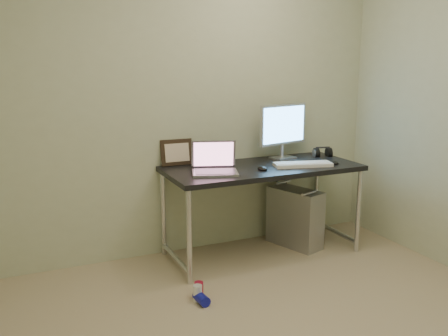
# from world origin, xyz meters

# --- Properties ---
(wall_back) EXTENTS (3.50, 0.02, 2.50)m
(wall_back) POSITION_xyz_m (0.00, 1.75, 1.25)
(wall_back) COLOR beige
(wall_back) RESTS_ON ground
(desk) EXTENTS (1.59, 0.69, 0.75)m
(desk) POSITION_xyz_m (0.54, 1.40, 0.67)
(desk) COLOR black
(desk) RESTS_ON ground
(tower_computer) EXTENTS (0.36, 0.53, 0.54)m
(tower_computer) POSITION_xyz_m (0.89, 1.44, 0.25)
(tower_computer) COLOR #A4A5A9
(tower_computer) RESTS_ON ground
(cable_a) EXTENTS (0.01, 0.16, 0.69)m
(cable_a) POSITION_xyz_m (0.84, 1.70, 0.40)
(cable_a) COLOR black
(cable_a) RESTS_ON ground
(cable_b) EXTENTS (0.02, 0.11, 0.71)m
(cable_b) POSITION_xyz_m (0.93, 1.68, 0.38)
(cable_b) COLOR black
(cable_b) RESTS_ON ground
(can_red) EXTENTS (0.07, 0.07, 0.11)m
(can_red) POSITION_xyz_m (-0.23, 0.87, 0.06)
(can_red) COLOR #BA1638
(can_red) RESTS_ON ground
(can_white) EXTENTS (0.07, 0.07, 0.11)m
(can_white) POSITION_xyz_m (-0.26, 0.82, 0.06)
(can_white) COLOR white
(can_white) RESTS_ON ground
(can_blue) EXTENTS (0.09, 0.14, 0.07)m
(can_blue) POSITION_xyz_m (-0.25, 0.78, 0.04)
(can_blue) COLOR #1317A4
(can_blue) RESTS_ON ground
(laptop) EXTENTS (0.41, 0.38, 0.24)m
(laptop) POSITION_xyz_m (0.10, 1.35, 0.81)
(laptop) COLOR silver
(laptop) RESTS_ON desk
(monitor) EXTENTS (0.50, 0.19, 0.47)m
(monitor) POSITION_xyz_m (0.85, 1.60, 1.03)
(monitor) COLOR silver
(monitor) RESTS_ON desk
(keyboard) EXTENTS (0.49, 0.27, 0.03)m
(keyboard) POSITION_xyz_m (0.84, 1.27, 0.76)
(keyboard) COLOR white
(keyboard) RESTS_ON desk
(mouse_right) EXTENTS (0.09, 0.12, 0.03)m
(mouse_right) POSITION_xyz_m (1.12, 1.24, 0.77)
(mouse_right) COLOR black
(mouse_right) RESTS_ON desk
(mouse_left) EXTENTS (0.08, 0.12, 0.04)m
(mouse_left) POSITION_xyz_m (0.47, 1.27, 0.77)
(mouse_left) COLOR black
(mouse_left) RESTS_ON desk
(headphones) EXTENTS (0.18, 0.10, 0.11)m
(headphones) POSITION_xyz_m (1.23, 1.54, 0.78)
(headphones) COLOR black
(headphones) RESTS_ON desk
(picture_frame) EXTENTS (0.27, 0.08, 0.22)m
(picture_frame) POSITION_xyz_m (-0.08, 1.73, 0.86)
(picture_frame) COLOR black
(picture_frame) RESTS_ON desk
(webcam) EXTENTS (0.04, 0.03, 0.12)m
(webcam) POSITION_xyz_m (0.10, 1.64, 0.84)
(webcam) COLOR silver
(webcam) RESTS_ON desk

